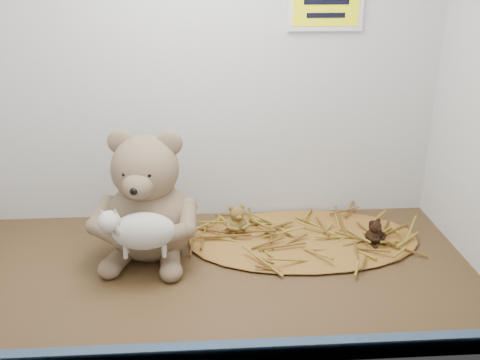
{
  "coord_description": "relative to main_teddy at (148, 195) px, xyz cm",
  "views": [
    {
      "loc": [
        0.84,
        -102.13,
        63.2
      ],
      "look_at": [
        7.77,
        2.65,
        20.77
      ],
      "focal_mm": 40.0,
      "sensor_mm": 36.0,
      "label": 1
    }
  ],
  "objects": [
    {
      "name": "alcove_shell",
      "position": [
        12.61,
        0.15,
        29.89
      ],
      "size": [
        120.4,
        60.2,
        90.4
      ],
      "color": "#402B16",
      "rests_on": "ground"
    },
    {
      "name": "straw_bed",
      "position": [
        36.76,
        4.17,
        -14.56
      ],
      "size": [
        56.84,
        33.01,
        1.1
      ],
      "primitive_type": "ellipsoid",
      "color": "brown",
      "rests_on": "shelf_floor"
    },
    {
      "name": "front_rail",
      "position": [
        12.61,
        -37.65,
        -13.31
      ],
      "size": [
        119.28,
        2.2,
        3.6
      ],
      "primitive_type": "cube",
      "color": "#3A546E",
      "rests_on": "shelf_floor"
    },
    {
      "name": "toy_lamb",
      "position": [
        0.0,
        -10.83,
        -3.42
      ],
      "size": [
        17.31,
        10.56,
        11.18
      ],
      "primitive_type": null,
      "color": "beige",
      "rests_on": "main_teddy"
    },
    {
      "name": "mini_teddy_brown",
      "position": [
        53.01,
        0.41,
        -10.87
      ],
      "size": [
        6.98,
        7.1,
        6.27
      ],
      "primitive_type": null,
      "rotation": [
        0.0,
        0.0,
        0.49
      ],
      "color": "black",
      "rests_on": "straw_bed"
    },
    {
      "name": "wall_sign",
      "position": [
        42.61,
        20.55,
        39.89
      ],
      "size": [
        16.0,
        1.2,
        11.0
      ],
      "primitive_type": "cube",
      "color": "#FFFC0D",
      "rests_on": "back_wall"
    },
    {
      "name": "mini_teddy_tan",
      "position": [
        20.52,
        7.92,
        -10.26
      ],
      "size": [
        7.48,
        7.72,
        7.49
      ],
      "primitive_type": null,
      "rotation": [
        0.0,
        0.0,
        0.26
      ],
      "color": "olive",
      "rests_on": "straw_bed"
    },
    {
      "name": "main_teddy",
      "position": [
        0.0,
        0.0,
        0.0
      ],
      "size": [
        27.96,
        29.09,
        30.22
      ],
      "primitive_type": null,
      "rotation": [
        0.0,
        0.0,
        -0.15
      ],
      "color": "#8B7355",
      "rests_on": "shelf_floor"
    }
  ]
}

